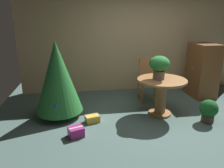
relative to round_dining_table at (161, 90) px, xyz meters
name	(u,v)px	position (x,y,z in m)	size (l,w,h in m)	color
ground_plane	(166,126)	(-0.06, -0.50, -0.51)	(6.60, 6.60, 0.00)	#4C6660
back_wall_panel	(137,41)	(-0.06, 1.70, 0.79)	(6.00, 0.10, 2.60)	tan
round_dining_table	(161,90)	(0.00, 0.00, 0.00)	(0.96, 0.96, 0.74)	#9E6B3D
flower_vase	(159,65)	(-0.07, 0.01, 0.51)	(0.39, 0.39, 0.46)	#665B51
wooden_chair_far	(148,77)	(0.00, 0.82, 0.06)	(0.45, 0.41, 0.99)	#9E6B3D
holiday_tree	(58,77)	(-2.00, 0.21, 0.30)	(0.91, 0.91, 1.49)	brown
gift_box_purple	(76,132)	(-1.68, -0.62, -0.43)	(0.29, 0.27, 0.17)	#9E287A
gift_box_gold	(92,119)	(-1.38, -0.14, -0.44)	(0.30, 0.23, 0.13)	gold
wooden_cabinet	(202,70)	(1.39, 0.91, 0.14)	(0.54, 0.75, 1.30)	brown
potted_plant	(209,110)	(0.76, -0.47, -0.27)	(0.33, 0.33, 0.44)	#4C382D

